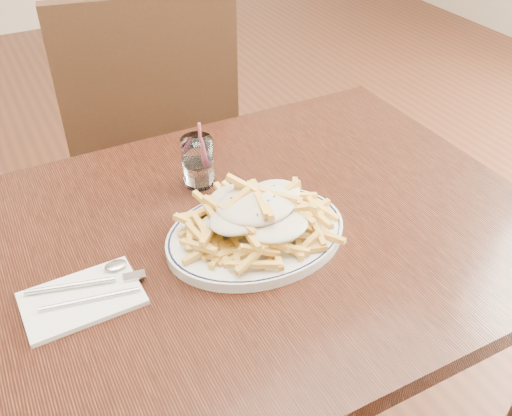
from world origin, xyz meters
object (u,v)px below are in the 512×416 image
table (223,270)px  fries_plate (256,234)px  loaded_fries (256,211)px  chair_far (152,134)px  water_glass (198,164)px

table → fries_plate: fries_plate is taller
table → loaded_fries: (0.05, -0.03, 0.14)m
chair_far → fries_plate: 0.79m
table → chair_far: 0.74m
chair_far → fries_plate: chair_far is taller
table → fries_plate: bearing=-31.2°
chair_far → loaded_fries: 0.80m
chair_far → water_glass: size_ratio=7.22×
fries_plate → loaded_fries: size_ratio=1.38×
table → chair_far: chair_far is taller
table → water_glass: size_ratio=8.63×
table → fries_plate: 0.11m
table → fries_plate: (0.05, -0.03, 0.09)m
chair_far → fries_plate: bearing=-93.8°
water_glass → fries_plate: bearing=-84.7°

